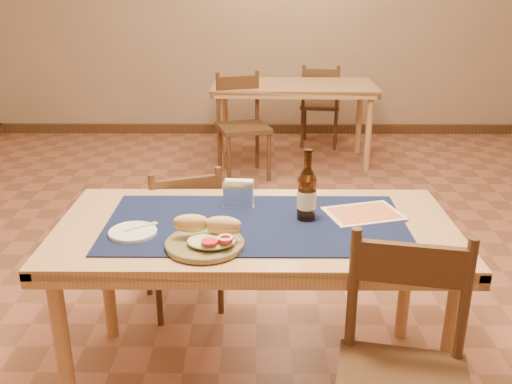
{
  "coord_description": "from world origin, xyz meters",
  "views": [
    {
      "loc": [
        0.02,
        -2.9,
        1.68
      ],
      "look_at": [
        0.0,
        -0.7,
        0.85
      ],
      "focal_mm": 40.0,
      "sensor_mm": 36.0,
      "label": 1
    }
  ],
  "objects_px": {
    "chair_main_near": "(404,376)",
    "sandwich_plate": "(207,239)",
    "main_table": "(256,242)",
    "napkin_holder": "(239,194)",
    "beer_bottle": "(307,194)",
    "chair_main_far": "(183,235)",
    "back_table": "(294,92)"
  },
  "relations": [
    {
      "from": "chair_main_far",
      "to": "chair_main_near",
      "type": "xyz_separation_m",
      "value": [
        0.87,
        -1.17,
        0.05
      ]
    },
    {
      "from": "sandwich_plate",
      "to": "napkin_holder",
      "type": "height_order",
      "value": "napkin_holder"
    },
    {
      "from": "chair_main_far",
      "to": "beer_bottle",
      "type": "bearing_deg",
      "value": -42.45
    },
    {
      "from": "chair_main_near",
      "to": "sandwich_plate",
      "type": "relative_size",
      "value": 3.14
    },
    {
      "from": "back_table",
      "to": "beer_bottle",
      "type": "bearing_deg",
      "value": -92.26
    },
    {
      "from": "main_table",
      "to": "chair_main_near",
      "type": "xyz_separation_m",
      "value": [
        0.48,
        -0.59,
        -0.19
      ]
    },
    {
      "from": "main_table",
      "to": "napkin_holder",
      "type": "distance_m",
      "value": 0.24
    },
    {
      "from": "sandwich_plate",
      "to": "napkin_holder",
      "type": "distance_m",
      "value": 0.4
    },
    {
      "from": "sandwich_plate",
      "to": "napkin_holder",
      "type": "bearing_deg",
      "value": 75.18
    },
    {
      "from": "chair_main_near",
      "to": "napkin_holder",
      "type": "distance_m",
      "value": 1.0
    },
    {
      "from": "chair_main_far",
      "to": "napkin_holder",
      "type": "height_order",
      "value": "napkin_holder"
    },
    {
      "from": "napkin_holder",
      "to": "main_table",
      "type": "bearing_deg",
      "value": -66.22
    },
    {
      "from": "main_table",
      "to": "back_table",
      "type": "bearing_deg",
      "value": 84.15
    },
    {
      "from": "chair_main_far",
      "to": "sandwich_plate",
      "type": "height_order",
      "value": "sandwich_plate"
    },
    {
      "from": "main_table",
      "to": "sandwich_plate",
      "type": "bearing_deg",
      "value": -129.47
    },
    {
      "from": "chair_main_near",
      "to": "napkin_holder",
      "type": "bearing_deg",
      "value": 126.15
    },
    {
      "from": "main_table",
      "to": "chair_main_far",
      "type": "height_order",
      "value": "chair_main_far"
    },
    {
      "from": "napkin_holder",
      "to": "sandwich_plate",
      "type": "bearing_deg",
      "value": -104.82
    },
    {
      "from": "main_table",
      "to": "chair_main_near",
      "type": "bearing_deg",
      "value": -50.85
    },
    {
      "from": "chair_main_far",
      "to": "main_table",
      "type": "bearing_deg",
      "value": -56.47
    },
    {
      "from": "main_table",
      "to": "chair_main_far",
      "type": "distance_m",
      "value": 0.74
    },
    {
      "from": "main_table",
      "to": "beer_bottle",
      "type": "bearing_deg",
      "value": 11.41
    },
    {
      "from": "chair_main_near",
      "to": "sandwich_plate",
      "type": "xyz_separation_m",
      "value": [
        -0.66,
        0.38,
        0.31
      ]
    },
    {
      "from": "back_table",
      "to": "beer_bottle",
      "type": "relative_size",
      "value": 5.16
    },
    {
      "from": "chair_main_far",
      "to": "sandwich_plate",
      "type": "relative_size",
      "value": 2.81
    },
    {
      "from": "main_table",
      "to": "back_table",
      "type": "height_order",
      "value": "same"
    },
    {
      "from": "chair_main_far",
      "to": "sandwich_plate",
      "type": "bearing_deg",
      "value": -75.4
    },
    {
      "from": "back_table",
      "to": "sandwich_plate",
      "type": "relative_size",
      "value": 5.21
    },
    {
      "from": "beer_bottle",
      "to": "napkin_holder",
      "type": "height_order",
      "value": "beer_bottle"
    },
    {
      "from": "beer_bottle",
      "to": "sandwich_plate",
      "type": "bearing_deg",
      "value": -146.11
    },
    {
      "from": "beer_bottle",
      "to": "napkin_holder",
      "type": "xyz_separation_m",
      "value": [
        -0.28,
        0.13,
        -0.05
      ]
    },
    {
      "from": "sandwich_plate",
      "to": "chair_main_near",
      "type": "bearing_deg",
      "value": -29.68
    }
  ]
}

